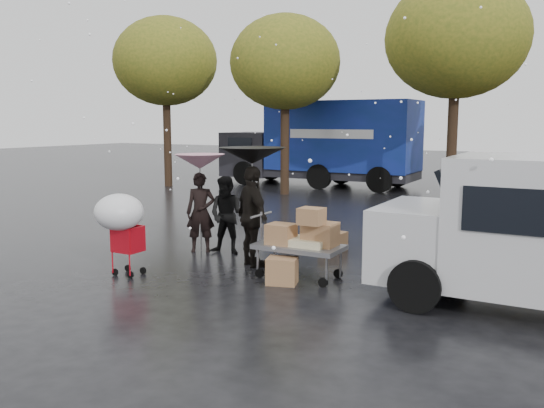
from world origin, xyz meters
The scene contains 13 objects.
ground centered at (0.00, 0.00, 0.00)m, with size 90.00×90.00×0.00m, color black.
person_pink centered at (-0.57, 0.74, 0.82)m, with size 0.60×0.39×1.65m, color black.
person_middle centered at (0.01, 0.87, 0.79)m, with size 0.77×0.60×1.59m, color black.
person_black centered at (1.00, 0.22, 0.94)m, with size 1.10×0.46×1.88m, color black.
umbrella_pink centered at (-0.57, 0.74, 1.87)m, with size 1.03×1.03×2.03m.
umbrella_black centered at (1.00, 0.22, 2.07)m, with size 1.22×1.22×2.22m.
vendor_cart centered at (2.21, -0.10, 0.73)m, with size 1.52×0.80×1.27m.
shopping_cart centered at (-0.59, -1.53, 1.06)m, with size 0.84×0.84×1.46m.
blue_truck centered at (-3.38, 13.25, 1.76)m, with size 8.30×2.60×3.50m.
box_ground_near centered at (2.04, -0.56, 0.22)m, with size 0.49×0.39×0.44m, color #9B7043.
box_ground_far centered at (1.78, 2.20, 0.20)m, with size 0.51×0.39×0.39m, color #9B7043.
yellow_taxi centered at (4.84, 11.66, 0.74)m, with size 1.74×4.32×1.47m, color #E1B60B.
tree_row centered at (-0.47, 10.00, 5.02)m, with size 21.60×4.40×7.12m.
Camera 1 is at (6.44, -8.79, 2.69)m, focal length 38.00 mm.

